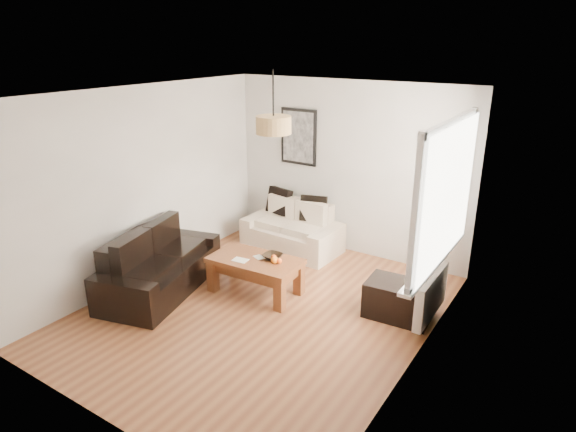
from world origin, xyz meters
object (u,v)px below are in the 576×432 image
Objects in this scene: coffee_table at (256,275)px; ottoman at (399,300)px; loveseat_cream at (292,227)px; sofa_leather at (160,263)px.

coffee_table is 1.84m from ottoman.
loveseat_cream is 2.36m from ottoman.
ottoman is (2.14, -1.00, -0.15)m from loveseat_cream.
coffee_table is at bearing -166.18° from ottoman.
ottoman is at bearing -22.68° from loveseat_cream.
loveseat_cream reaches higher than ottoman.
loveseat_cream reaches higher than coffee_table.
sofa_leather is 1.27m from coffee_table.
sofa_leather reaches higher than loveseat_cream.
ottoman is (2.88, 1.06, -0.17)m from sofa_leather.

